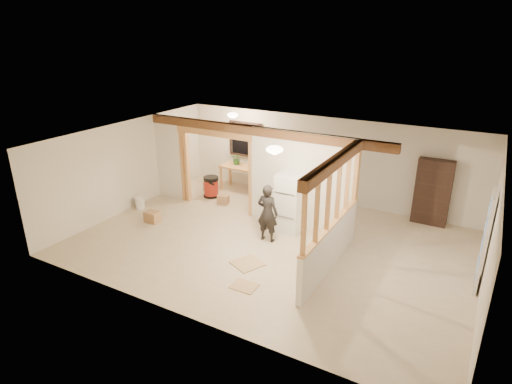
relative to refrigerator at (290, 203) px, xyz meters
The scene contains 30 objects.
floor 1.13m from the refrigerator, 95.02° to the right, with size 9.00×6.50×0.01m, color beige.
ceiling 1.94m from the refrigerator, 95.02° to the right, with size 9.00×6.50×0.01m, color white.
wall_back 2.46m from the refrigerator, 91.75° to the left, with size 9.00×0.01×2.50m, color silver.
wall_front 4.12m from the refrigerator, 91.03° to the right, with size 9.00×0.01×2.50m, color silver.
wall_left 4.68m from the refrigerator, 169.61° to the right, with size 0.01×6.50×2.50m, color silver.
wall_right 4.53m from the refrigerator, 10.72° to the right, with size 0.01×6.50×2.50m, color silver.
partition_left_stub 4.17m from the refrigerator, behind, with size 0.90×0.12×2.50m, color silver.
partition_center 0.63m from the refrigerator, 70.75° to the left, with size 2.80×0.12×2.50m, color silver.
doorway_frame 2.52m from the refrigerator, behind, with size 2.46×0.14×2.20m, color tan.
header_beam_back 1.98m from the refrigerator, 161.38° to the left, with size 7.00×0.18×0.22m, color brown.
header_beam_right 2.55m from the refrigerator, 39.05° to the right, with size 0.18×3.30×0.22m, color brown.
pony_wall 1.98m from the refrigerator, 39.05° to the right, with size 0.12×3.20×1.00m, color silver.
stud_partition 2.16m from the refrigerator, 39.05° to the right, with size 0.14×3.20×1.32m, color tan.
window_back 3.64m from the refrigerator, 138.91° to the left, with size 1.12×0.10×1.10m, color black.
french_door 4.38m from the refrigerator, ahead, with size 0.12×0.86×2.00m, color white.
ceiling_dome_main 2.20m from the refrigerator, 80.40° to the right, with size 0.36×0.36×0.16m, color #FFEABF.
ceiling_dome_util 3.43m from the refrigerator, 150.41° to the left, with size 0.32×0.32×0.14m, color #FFEABF.
hanging_bulb 2.63m from the refrigerator, 159.83° to the left, with size 0.07×0.07×0.07m, color #FFD88C.
refrigerator is the anchor object (origin of this frame).
woman 0.79m from the refrigerator, 106.86° to the right, with size 0.52×0.34×1.44m, color black.
work_table 3.18m from the refrigerator, 143.82° to the left, with size 1.29×0.64×0.81m, color tan.
potted_plant 3.38m from the refrigerator, 144.82° to the left, with size 0.33×0.29×0.37m, color #2C722A.
shop_vac 3.26m from the refrigerator, 162.57° to the left, with size 0.50×0.50×0.65m, color #A12316.
bookshelf 3.74m from the refrigerator, 35.96° to the left, with size 0.88×0.29×1.75m, color black.
bucket 4.44m from the refrigerator, 169.37° to the right, with size 0.26×0.26×0.33m, color white.
box_util_a 2.63m from the refrigerator, 164.52° to the left, with size 0.31×0.26×0.26m, color #AD7E53.
box_util_b 3.70m from the refrigerator, 158.27° to the left, with size 0.33×0.33×0.31m, color #AD7E53.
box_front 3.69m from the refrigerator, 158.56° to the right, with size 0.36×0.29×0.29m, color #AD7E53.
floor_panel_near 2.11m from the refrigerator, 92.24° to the right, with size 0.60×0.60×0.02m, color tan.
floor_panel_far 2.88m from the refrigerator, 83.47° to the right, with size 0.51×0.41×0.02m, color tan.
Camera 1 is at (4.18, -8.17, 4.83)m, focal length 30.00 mm.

